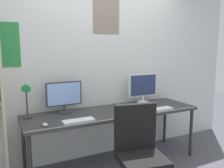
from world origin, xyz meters
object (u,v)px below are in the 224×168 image
at_px(desk_lamp, 27,93).
at_px(keyboard_right, 159,109).
at_px(mouse_right_side, 45,124).
at_px(monitor_right, 143,87).
at_px(desk, 114,114).
at_px(office_chair, 140,164).
at_px(monitor_left, 64,96).
at_px(mouse_left_side, 138,109).
at_px(keyboard_left, 79,121).

height_order(desk_lamp, keyboard_right, desk_lamp).
bearing_deg(mouse_right_side, monitor_right, 15.77).
height_order(monitor_right, mouse_right_side, monitor_right).
distance_m(monitor_right, keyboard_right, 0.50).
relative_size(desk_lamp, mouse_right_side, 4.71).
xyz_separation_m(desk_lamp, keyboard_right, (1.61, -0.37, -0.29)).
xyz_separation_m(desk, office_chair, (-0.12, -0.81, -0.29)).
height_order(monitor_left, mouse_right_side, monitor_left).
bearing_deg(monitor_left, mouse_right_side, -127.10).
relative_size(monitor_left, mouse_right_side, 4.74).
distance_m(monitor_right, mouse_right_side, 1.60).
xyz_separation_m(monitor_right, mouse_left_side, (-0.31, -0.35, -0.23)).
bearing_deg(desk, desk_lamp, 172.25).
bearing_deg(office_chair, desk_lamp, 134.28).
height_order(monitor_left, keyboard_right, monitor_left).
bearing_deg(mouse_left_side, desk_lamp, 168.29).
distance_m(monitor_left, keyboard_left, 0.49).
relative_size(monitor_left, keyboard_right, 1.15).
distance_m(desk, monitor_left, 0.69).
bearing_deg(monitor_left, keyboard_right, -20.87).
bearing_deg(keyboard_right, office_chair, -139.47).
distance_m(keyboard_left, mouse_left_side, 0.86).
bearing_deg(desk_lamp, mouse_right_side, -70.54).
relative_size(keyboard_left, mouse_right_side, 3.71).
height_order(monitor_right, keyboard_right, monitor_right).
xyz_separation_m(desk, monitor_left, (-0.60, 0.21, 0.26)).
bearing_deg(office_chair, mouse_right_side, 143.56).
relative_size(desk, keyboard_left, 6.48).
distance_m(office_chair, mouse_right_side, 1.06).
xyz_separation_m(desk, mouse_left_side, (0.29, -0.14, 0.07)).
xyz_separation_m(office_chair, monitor_right, (0.72, 1.02, 0.58)).
bearing_deg(mouse_right_side, keyboard_right, -0.43).
height_order(keyboard_left, mouse_left_side, mouse_left_side).
bearing_deg(monitor_right, keyboard_left, -159.13).
relative_size(monitor_right, keyboard_right, 1.21).
relative_size(desk, mouse_right_side, 24.04).
xyz_separation_m(monitor_left, keyboard_right, (1.16, -0.44, -0.20)).
relative_size(keyboard_left, keyboard_right, 0.90).
bearing_deg(office_chair, mouse_left_side, 58.38).
xyz_separation_m(monitor_left, keyboard_left, (0.04, -0.44, -0.20)).
xyz_separation_m(office_chair, mouse_left_side, (0.42, 0.68, 0.35)).
xyz_separation_m(monitor_right, keyboard_left, (-1.16, -0.44, -0.23)).
relative_size(desk, monitor_right, 4.83).
distance_m(desk_lamp, mouse_right_side, 0.48).
bearing_deg(keyboard_left, monitor_left, 95.17).
xyz_separation_m(desk, desk_lamp, (-1.05, 0.14, 0.35)).
bearing_deg(desk, keyboard_left, -157.67).
height_order(monitor_right, mouse_left_side, monitor_right).
bearing_deg(mouse_right_side, keyboard_left, -1.76).
relative_size(monitor_right, mouse_right_side, 4.98).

